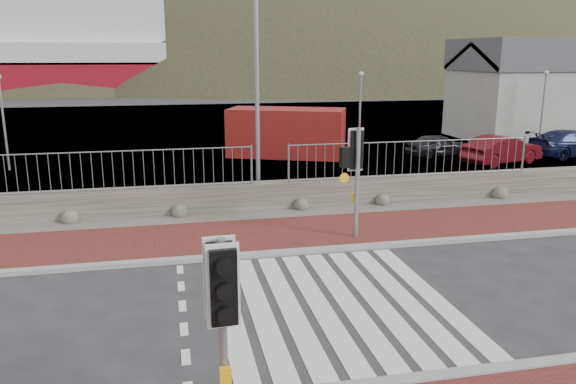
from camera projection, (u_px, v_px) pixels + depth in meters
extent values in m
plane|color=#28282B|center=(333.00, 303.00, 11.38)|extent=(220.00, 220.00, 0.00)
cube|color=maroon|center=(287.00, 234.00, 15.64)|extent=(40.00, 3.00, 0.08)
cube|color=gray|center=(389.00, 384.00, 8.52)|extent=(40.00, 0.25, 0.12)
cube|color=gray|center=(300.00, 252.00, 14.22)|extent=(40.00, 0.25, 0.12)
cube|color=silver|center=(230.00, 313.00, 10.95)|extent=(0.42, 5.60, 0.01)
cube|color=silver|center=(260.00, 310.00, 11.07)|extent=(0.42, 5.60, 0.01)
cube|color=silver|center=(290.00, 307.00, 11.19)|extent=(0.42, 5.60, 0.01)
cube|color=silver|center=(319.00, 304.00, 11.32)|extent=(0.42, 5.60, 0.01)
cube|color=silver|center=(347.00, 302.00, 11.44)|extent=(0.42, 5.60, 0.01)
cube|color=silver|center=(375.00, 299.00, 11.56)|extent=(0.42, 5.60, 0.01)
cube|color=silver|center=(402.00, 297.00, 11.68)|extent=(0.42, 5.60, 0.01)
cube|color=silver|center=(429.00, 294.00, 11.80)|extent=(0.42, 5.60, 0.01)
cube|color=#59544C|center=(274.00, 215.00, 17.54)|extent=(40.00, 1.50, 0.06)
cube|color=#4C473E|center=(270.00, 196.00, 18.20)|extent=(40.00, 0.60, 0.90)
cylinder|color=gray|center=(112.00, 151.00, 16.70)|extent=(8.40, 0.04, 0.04)
cylinder|color=gray|center=(252.00, 166.00, 17.69)|extent=(0.07, 0.07, 1.20)
cylinder|color=gray|center=(412.00, 141.00, 18.64)|extent=(8.40, 0.04, 0.04)
cylinder|color=gray|center=(289.00, 164.00, 17.93)|extent=(0.07, 0.07, 1.20)
cylinder|color=gray|center=(523.00, 155.00, 19.63)|extent=(0.07, 0.07, 1.20)
cube|color=#4C4C4F|center=(216.00, 129.00, 37.88)|extent=(120.00, 40.00, 0.50)
cube|color=#3F4C54|center=(192.00, 94.00, 71.13)|extent=(220.00, 50.00, 0.05)
cube|color=silver|center=(42.00, 21.00, 70.10)|extent=(30.00, 12.00, 6.00)
cube|color=#9E9E99|center=(559.00, 104.00, 33.84)|extent=(12.00, 6.00, 4.00)
cube|color=#4C4C51|center=(564.00, 55.00, 33.14)|extent=(12.20, 6.20, 1.80)
ellipsoid|color=#292D1B|center=(103.00, 203.00, 96.63)|extent=(106.40, 68.40, 76.00)
ellipsoid|color=#292D1B|center=(351.00, 221.00, 107.13)|extent=(140.00, 90.00, 100.00)
ellipsoid|color=#292D1B|center=(561.00, 180.00, 114.77)|extent=(112.00, 72.00, 80.00)
cylinder|color=gray|center=(223.00, 345.00, 6.96)|extent=(0.11, 0.11, 2.80)
cube|color=#EAAC0D|center=(224.00, 371.00, 7.04)|extent=(0.14, 0.09, 0.22)
cube|color=black|center=(221.00, 281.00, 6.76)|extent=(0.41, 0.26, 1.05)
sphere|color=#0CE53F|center=(222.00, 304.00, 6.83)|extent=(0.15, 0.15, 0.15)
cylinder|color=gray|center=(357.00, 185.00, 14.97)|extent=(0.12, 0.12, 3.05)
cube|color=#EAAC0D|center=(357.00, 199.00, 15.06)|extent=(0.16, 0.11, 0.24)
cube|color=black|center=(358.00, 150.00, 14.75)|extent=(0.47, 0.32, 1.15)
sphere|color=#0CE53F|center=(358.00, 163.00, 14.83)|extent=(0.16, 0.16, 0.16)
cube|color=black|center=(345.00, 157.00, 14.66)|extent=(0.26, 0.20, 0.55)
cylinder|color=gray|center=(257.00, 76.00, 18.01)|extent=(0.15, 0.15, 8.49)
cube|color=maroon|center=(286.00, 132.00, 27.64)|extent=(6.08, 4.31, 2.34)
imported|color=black|center=(438.00, 145.00, 27.74)|extent=(3.33, 1.60, 1.10)
imported|color=#560C14|center=(502.00, 150.00, 25.77)|extent=(4.21, 2.49, 1.31)
imported|color=#121739|center=(573.00, 143.00, 27.57)|extent=(4.70, 2.30, 1.32)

